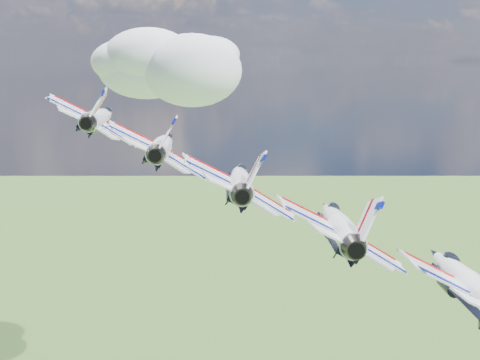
{
  "coord_description": "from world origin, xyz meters",
  "views": [
    {
      "loc": [
        0.58,
        -85.14,
        169.54
      ],
      "look_at": [
        8.2,
        -19.72,
        157.79
      ],
      "focal_mm": 50.0,
      "sensor_mm": 36.0,
      "label": 1
    }
  ],
  "objects_px": {
    "jet_0": "(100,117)",
    "jet_3": "(338,224)",
    "jet_1": "(163,145)",
    "jet_2": "(240,180)",
    "jet_4": "(465,281)"
  },
  "relations": [
    {
      "from": "jet_0",
      "to": "jet_3",
      "type": "relative_size",
      "value": 1.0
    },
    {
      "from": "jet_1",
      "to": "jet_2",
      "type": "relative_size",
      "value": 1.0
    },
    {
      "from": "jet_4",
      "to": "jet_0",
      "type": "bearing_deg",
      "value": 134.72
    },
    {
      "from": "jet_1",
      "to": "jet_3",
      "type": "distance_m",
      "value": 24.52
    },
    {
      "from": "jet_3",
      "to": "jet_4",
      "type": "xyz_separation_m",
      "value": [
        7.64,
        -9.27,
        -2.46
      ]
    },
    {
      "from": "jet_0",
      "to": "jet_1",
      "type": "xyz_separation_m",
      "value": [
        7.64,
        -9.27,
        -2.46
      ]
    },
    {
      "from": "jet_1",
      "to": "jet_4",
      "type": "relative_size",
      "value": 1.0
    },
    {
      "from": "jet_1",
      "to": "jet_0",
      "type": "bearing_deg",
      "value": 134.72
    },
    {
      "from": "jet_2",
      "to": "jet_4",
      "type": "relative_size",
      "value": 1.0
    },
    {
      "from": "jet_1",
      "to": "jet_2",
      "type": "xyz_separation_m",
      "value": [
        7.64,
        -9.27,
        -2.46
      ]
    },
    {
      "from": "jet_0",
      "to": "jet_4",
      "type": "height_order",
      "value": "jet_0"
    },
    {
      "from": "jet_3",
      "to": "jet_2",
      "type": "bearing_deg",
      "value": 134.72
    },
    {
      "from": "jet_0",
      "to": "jet_2",
      "type": "height_order",
      "value": "jet_0"
    },
    {
      "from": "jet_2",
      "to": "jet_3",
      "type": "distance_m",
      "value": 12.26
    },
    {
      "from": "jet_2",
      "to": "jet_4",
      "type": "xyz_separation_m",
      "value": [
        15.28,
        -18.54,
        -4.92
      ]
    }
  ]
}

